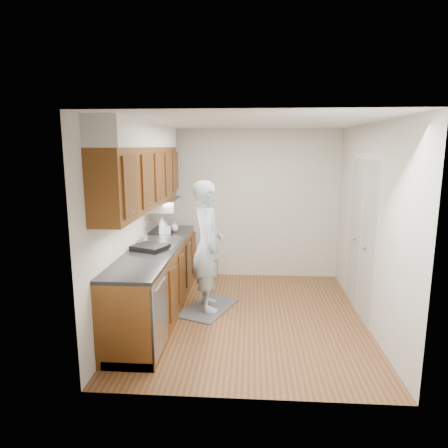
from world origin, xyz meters
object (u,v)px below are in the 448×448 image
Objects in this scene: soap_bottle_a at (162,226)px; soap_bottle_b at (166,228)px; person at (208,237)px; soda_can at (169,230)px; soap_bottle_c at (174,226)px; dish_rack at (150,247)px.

soap_bottle_b is at bearing 50.74° from soap_bottle_a.
person reaches higher than soda_can.
soap_bottle_c is 1.32× the size of soda_can.
soap_bottle_a is at bearing 114.75° from dish_rack.
soap_bottle_a is 0.71× the size of dish_rack.
dish_rack is at bearing 107.94° from person.
soap_bottle_b is at bearing 40.50° from person.
soap_bottle_a reaches higher than dish_rack.
soap_bottle_c is at bearing 108.02° from dish_rack.
soap_bottle_b is at bearing 111.55° from dish_rack.
person reaches higher than soap_bottle_c.
soap_bottle_b is (-0.66, 0.46, 0.02)m from person.
dish_rack is (-0.09, -1.11, -0.05)m from soap_bottle_c.
soap_bottle_b is 0.48× the size of dish_rack.
soap_bottle_b reaches higher than dish_rack.
person reaches higher than dish_rack.
soap_bottle_b reaches higher than soap_bottle_c.
soap_bottle_c is at bearing 66.57° from soap_bottle_a.
dish_rack is (-0.02, -0.89, -0.06)m from soap_bottle_b.
person is at bearing -39.40° from soda_can.
soap_bottle_b is 0.89m from dish_rack.
soap_bottle_a is at bearing -113.43° from soap_bottle_c.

